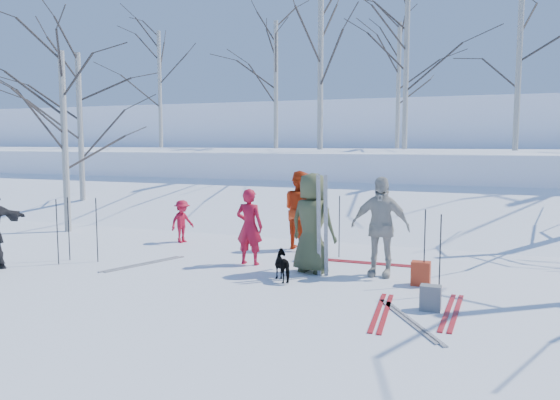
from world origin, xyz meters
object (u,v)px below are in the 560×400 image
at_px(skier_olive_center, 312,223).
at_px(skier_redor_behind, 300,210).
at_px(backpack_grey, 430,298).
at_px(skier_cream_east, 380,227).
at_px(backpack_red, 421,273).
at_px(backpack_dark, 315,251).
at_px(skier_red_seated, 182,221).
at_px(skier_red_north, 249,227).
at_px(dog, 285,266).

height_order(skier_olive_center, skier_redor_behind, skier_olive_center).
distance_m(skier_olive_center, backpack_grey, 2.98).
distance_m(skier_olive_center, skier_redor_behind, 2.31).
xyz_separation_m(skier_cream_east, backpack_grey, (1.12, -1.83, -0.74)).
height_order(backpack_red, backpack_dark, backpack_red).
bearing_deg(skier_redor_behind, backpack_grey, 166.03).
bearing_deg(skier_olive_center, skier_red_seated, -10.98).
bearing_deg(skier_red_north, backpack_dark, -145.76).
bearing_deg(skier_red_seated, skier_olive_center, -96.77).
bearing_deg(backpack_dark, skier_red_north, -144.71).
relative_size(skier_olive_center, skier_redor_behind, 1.04).
relative_size(skier_red_seated, backpack_red, 2.51).
height_order(backpack_grey, backpack_dark, backpack_dark).
relative_size(skier_red_north, backpack_red, 3.70).
xyz_separation_m(skier_olive_center, backpack_grey, (2.37, -1.63, -0.76)).
bearing_deg(skier_cream_east, skier_olive_center, -169.58).
distance_m(dog, backpack_dark, 1.77).
relative_size(skier_red_north, skier_cream_east, 0.84).
xyz_separation_m(skier_red_north, backpack_dark, (1.14, 0.81, -0.58)).
xyz_separation_m(skier_olive_center, skier_redor_behind, (-0.98, 2.09, -0.04)).
xyz_separation_m(skier_redor_behind, skier_red_seated, (-2.98, -0.30, -0.39)).
bearing_deg(skier_cream_east, skier_redor_behind, 140.78).
xyz_separation_m(skier_olive_center, dog, (-0.26, -0.78, -0.68)).
bearing_deg(skier_olive_center, backpack_red, -172.73).
height_order(skier_redor_behind, backpack_red, skier_redor_behind).
distance_m(skier_red_north, skier_red_seated, 3.03).
height_order(skier_red_north, skier_cream_east, skier_cream_east).
bearing_deg(backpack_red, backpack_grey, -77.43).
relative_size(skier_red_seated, dog, 1.62).
xyz_separation_m(skier_olive_center, backpack_dark, (-0.26, 0.99, -0.75)).
distance_m(skier_red_north, skier_cream_east, 2.65).
height_order(skier_red_seated, backpack_red, skier_red_seated).
relative_size(skier_redor_behind, backpack_dark, 4.57).
relative_size(skier_redor_behind, backpack_red, 4.35).
relative_size(skier_olive_center, skier_red_seated, 1.81).
relative_size(skier_red_north, skier_red_seated, 1.47).
relative_size(skier_olive_center, backpack_grey, 5.02).
distance_m(skier_olive_center, dog, 1.07).
relative_size(skier_cream_east, backpack_grey, 4.88).
xyz_separation_m(dog, backpack_dark, (0.01, 1.77, -0.08)).
height_order(dog, backpack_dark, dog).
distance_m(dog, backpack_grey, 2.77).
bearing_deg(backpack_dark, skier_red_seated, 167.95).
distance_m(skier_redor_behind, skier_red_seated, 3.02).
bearing_deg(dog, skier_red_north, -85.07).
distance_m(skier_red_north, backpack_grey, 4.22).
bearing_deg(backpack_dark, dog, -90.17).
height_order(skier_cream_east, backpack_grey, skier_cream_east).
xyz_separation_m(skier_red_seated, backpack_grey, (6.33, -3.41, -0.34)).
bearing_deg(dog, skier_red_seated, -79.48).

